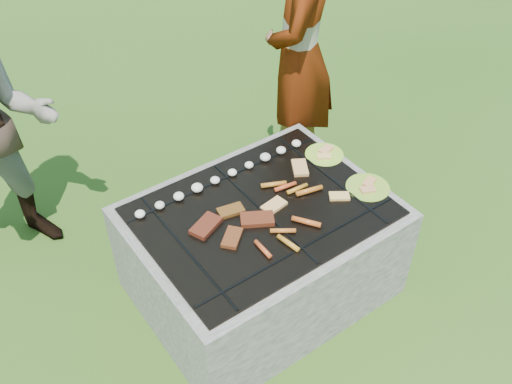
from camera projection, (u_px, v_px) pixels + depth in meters
lawn at (261, 287)px, 3.29m from camera, size 60.00×60.00×0.00m
fire_pit at (261, 254)px, 3.10m from camera, size 1.30×1.00×0.62m
mushrooms at (225, 175)px, 3.06m from camera, size 1.05×0.06×0.04m
pork_slabs at (232, 223)px, 2.80m from camera, size 0.42×0.29×0.02m
sausages at (291, 209)px, 2.87m from camera, size 0.53×0.49×0.03m
bread_on_grate at (299, 186)px, 3.01m from camera, size 0.45×0.43×0.02m
plate_far at (324, 155)px, 3.23m from camera, size 0.23×0.23×0.03m
plate_near at (368, 188)px, 3.02m from camera, size 0.25×0.25×0.03m
cook at (301, 56)px, 3.48m from camera, size 0.78×0.76×1.81m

